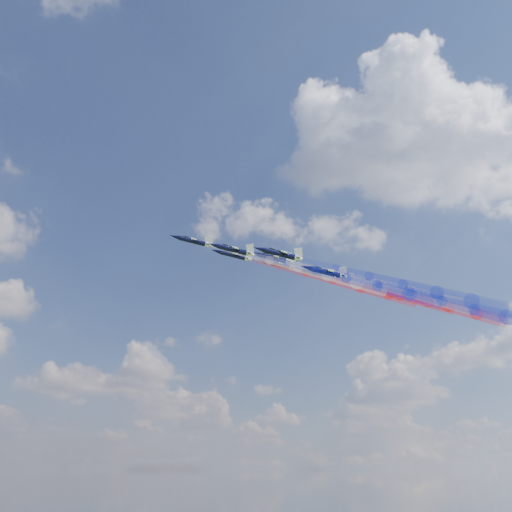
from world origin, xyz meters
TOP-DOWN VIEW (x-y plane):
  - jet_lead at (-8.06, 15.61)m, footprint 14.05×13.63m
  - trail_lead at (12.21, 1.10)m, footprint 35.45×27.59m
  - jet_inner_left at (-4.58, 3.31)m, footprint 14.05×13.63m
  - trail_inner_left at (15.68, -11.20)m, footprint 35.45×27.59m
  - jet_inner_right at (5.12, 18.25)m, footprint 14.05×13.63m
  - trail_inner_right at (25.38, 3.74)m, footprint 35.45×27.59m
  - jet_outer_left at (-1.40, -9.81)m, footprint 14.05×13.63m
  - trail_outer_left at (18.86, -24.33)m, footprint 35.45×27.59m
  - jet_center_third at (7.74, 5.01)m, footprint 14.05×13.63m
  - trail_center_third at (28.00, -9.51)m, footprint 35.45×27.59m
  - jet_outer_right at (19.38, 18.34)m, footprint 14.05×13.63m
  - trail_outer_right at (39.64, 3.83)m, footprint 35.45×27.59m
  - jet_rear_left at (12.06, -8.64)m, footprint 14.05×13.63m
  - trail_rear_left at (32.32, -23.16)m, footprint 35.45×27.59m
  - jet_rear_right at (21.90, 5.69)m, footprint 14.05×13.63m
  - trail_rear_right at (42.16, -8.82)m, footprint 35.45×27.59m

SIDE VIEW (x-z plane):
  - trail_rear_left at x=32.32m, z-range 123.07..138.10m
  - trail_outer_left at x=18.86m, z-range 124.34..139.37m
  - trail_rear_right at x=42.16m, z-range 127.99..143.01m
  - trail_inner_left at x=15.68m, z-range 128.38..143.41m
  - trail_center_third at x=28.00m, z-range 129.27..144.29m
  - jet_rear_left at x=12.06m, z-range 133.46..140.97m
  - jet_outer_left at x=-1.40m, z-range 134.73..142.24m
  - trail_inner_right at x=25.38m, z-range 133.15..148.17m
  - trail_outer_right at x=39.64m, z-range 133.29..148.32m
  - trail_lead at x=12.21m, z-range 133.39..148.41m
  - jet_rear_right at x=21.90m, z-range 138.38..145.89m
  - jet_inner_left at x=-4.58m, z-range 138.77..146.28m
  - jet_center_third at x=7.74m, z-range 139.66..147.17m
  - jet_inner_right at x=5.12m, z-range 143.53..151.04m
  - jet_outer_right at x=19.38m, z-range 143.68..151.19m
  - jet_lead at x=-8.06m, z-range 143.78..151.28m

